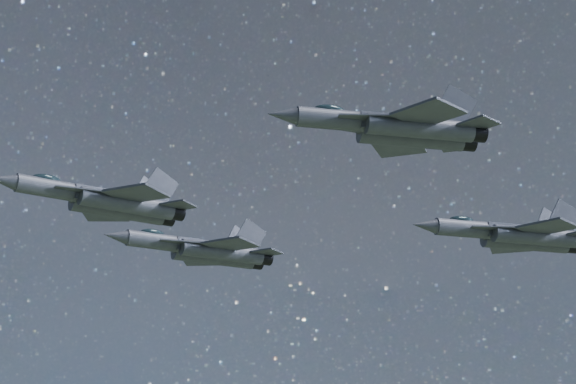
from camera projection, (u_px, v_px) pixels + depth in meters
name	position (u px, v px, depth m)	size (l,w,h in m)	color
jet_lead	(107.00, 201.00, 85.43)	(18.53, 12.65, 4.65)	#383A46
jet_left	(205.00, 250.00, 105.97)	(20.21, 13.99, 5.08)	#383A46
jet_right	(398.00, 128.00, 64.71)	(15.65, 10.94, 3.94)	#383A46
jet_slot	(517.00, 235.00, 90.93)	(18.36, 12.97, 4.65)	#383A46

